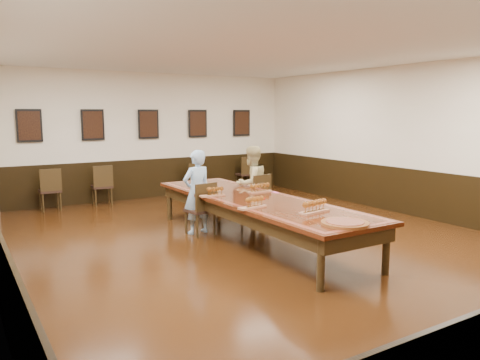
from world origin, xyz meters
TOP-DOWN VIEW (x-y plane):
  - floor at (0.00, 0.00)m, footprint 8.00×10.00m
  - ceiling at (0.00, 0.00)m, footprint 8.00×10.00m
  - wall_back at (0.00, 5.01)m, footprint 8.00×0.02m
  - wall_right at (4.01, 0.00)m, footprint 0.02×10.00m
  - chair_man at (-0.59, 0.91)m, footprint 0.50×0.54m
  - chair_woman at (0.80, 1.21)m, footprint 0.54×0.57m
  - spare_chair_a at (-2.50, 4.60)m, footprint 0.45×0.50m
  - spare_chair_b at (-1.34, 4.60)m, footprint 0.49×0.53m
  - spare_chair_c at (1.12, 4.70)m, footprint 0.41×0.45m
  - spare_chair_d at (2.80, 4.76)m, footprint 0.48×0.52m
  - person_man at (-0.60, 1.01)m, footprint 0.60×0.43m
  - person_woman at (0.78, 1.32)m, footprint 0.85×0.71m
  - pink_phone at (0.60, 0.27)m, footprint 0.08×0.15m
  - wainscoting at (0.00, 0.00)m, footprint 8.00×10.00m
  - conference_table at (0.00, 0.00)m, footprint 1.40×5.00m
  - posters at (0.00, 4.94)m, footprint 6.14×0.04m
  - flight_a at (-0.52, 0.54)m, footprint 0.45×0.18m
  - flight_b at (0.38, 0.44)m, footprint 0.45×0.16m
  - flight_c at (-0.50, -0.68)m, footprint 0.48×0.21m
  - flight_d at (0.07, -1.43)m, footprint 0.53×0.24m
  - red_plate_grp at (0.01, -0.11)m, footprint 0.18×0.18m
  - carved_platter at (-0.09, -2.20)m, footprint 0.65×0.65m

SIDE VIEW (x-z plane):
  - floor at x=0.00m, z-range -0.02..0.00m
  - spare_chair_c at x=1.12m, z-range 0.00..0.87m
  - spare_chair_d at x=2.80m, z-range 0.00..0.95m
  - spare_chair_a at x=-2.50m, z-range 0.00..0.96m
  - chair_man at x=-0.59m, z-range 0.00..0.96m
  - spare_chair_b at x=-1.34m, z-range 0.00..0.96m
  - chair_woman at x=0.80m, z-range 0.00..0.98m
  - wainscoting at x=0.00m, z-range 0.00..1.00m
  - conference_table at x=0.00m, z-range 0.23..0.99m
  - pink_phone at x=0.60m, z-range 0.75..0.76m
  - red_plate_grp at x=0.01m, z-range 0.75..0.77m
  - person_man at x=-0.60m, z-range 0.00..1.53m
  - person_woman at x=0.78m, z-range 0.00..1.53m
  - carved_platter at x=-0.09m, z-range 0.75..0.80m
  - flight_a at x=-0.52m, z-range 0.74..0.91m
  - flight_b at x=0.38m, z-range 0.74..0.91m
  - flight_c at x=-0.50m, z-range 0.74..0.92m
  - flight_d at x=0.07m, z-range 0.74..0.93m
  - wall_back at x=0.00m, z-range 0.00..3.20m
  - wall_right at x=4.01m, z-range 0.00..3.20m
  - posters at x=0.00m, z-range 1.53..2.27m
  - ceiling at x=0.00m, z-range 3.20..3.22m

